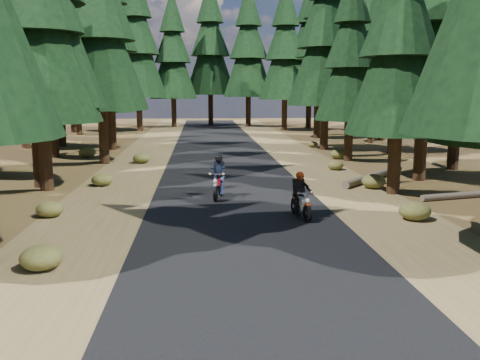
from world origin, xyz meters
The scene contains 10 objects.
ground centered at (0.00, 0.00, 0.00)m, with size 120.00×120.00×0.00m, color #4B331B.
road centered at (0.00, 5.00, 0.01)m, with size 6.00×100.00×0.01m, color black.
shoulder_l centered at (-4.60, 5.00, 0.00)m, with size 3.20×100.00×0.01m, color brown.
shoulder_r centered at (4.60, 5.00, 0.00)m, with size 3.20×100.00×0.01m, color brown.
pine_forest centered at (-0.02, 21.05, 7.89)m, with size 34.59×55.08×16.32m.
log_near centered at (6.41, 7.71, 0.16)m, with size 0.32×0.32×5.83m, color #4C4233.
log_far centered at (8.34, 3.40, 0.12)m, with size 0.24×0.24×3.69m, color #4C4233.
understory_shrubs centered at (0.43, 6.70, 0.27)m, with size 15.49×31.33×0.60m.
rider_lead centered at (1.82, 0.82, 0.48)m, with size 0.78×1.65×1.42m.
rider_follow centered at (-0.60, 4.05, 0.53)m, with size 0.86×1.84×1.58m.
Camera 1 is at (-1.23, -14.98, 3.88)m, focal length 40.00 mm.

